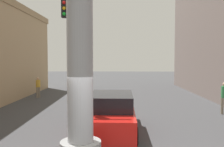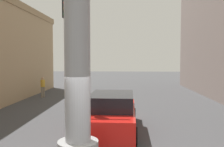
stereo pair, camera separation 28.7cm
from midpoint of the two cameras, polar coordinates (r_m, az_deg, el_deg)
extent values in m
plane|color=#424244|center=(15.72, -0.11, -7.57)|extent=(87.94, 87.94, 0.00)
cylinder|color=#9E9EA3|center=(7.01, -8.63, 15.80)|extent=(0.71, 0.71, 8.98)
cube|color=black|center=(10.48, -11.57, 14.27)|extent=(0.24, 0.24, 0.70)
sphere|color=red|center=(10.40, -11.74, 15.59)|extent=(0.14, 0.14, 0.14)
sphere|color=yellow|center=(10.35, -11.73, 14.40)|extent=(0.14, 0.14, 0.14)
sphere|color=green|center=(10.31, -11.71, 13.20)|extent=(0.14, 0.14, 0.14)
cylinder|color=black|center=(12.16, -4.71, -9.28)|extent=(0.24, 0.65, 0.64)
cylinder|color=black|center=(12.08, 3.76, -9.37)|extent=(0.24, 0.65, 0.64)
cylinder|color=black|center=(8.99, -7.43, -13.86)|extent=(0.24, 0.65, 0.64)
cylinder|color=black|center=(8.87, 4.26, -14.08)|extent=(0.24, 0.65, 0.64)
cube|color=red|center=(10.42, -0.97, -10.06)|extent=(1.98, 4.79, 0.80)
cube|color=black|center=(10.28, -0.97, -6.26)|extent=(1.78, 2.65, 0.60)
cylinder|color=gray|center=(20.14, -16.69, -4.12)|extent=(0.14, 0.14, 0.82)
cylinder|color=gray|center=(20.01, -17.10, -4.18)|extent=(0.14, 0.14, 0.82)
cylinder|color=gold|center=(20.00, -16.93, -2.21)|extent=(0.46, 0.46, 0.55)
sphere|color=tan|center=(19.97, -16.95, -1.11)|extent=(0.22, 0.22, 0.22)
cylinder|color=gray|center=(14.77, 23.35, -6.79)|extent=(0.14, 0.14, 0.89)
cylinder|color=#338C4C|center=(14.67, 23.81, -3.90)|extent=(0.43, 0.43, 0.61)
camera|label=1|loc=(0.14, -90.89, -0.05)|focal=40.00mm
camera|label=2|loc=(0.14, 89.11, 0.05)|focal=40.00mm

